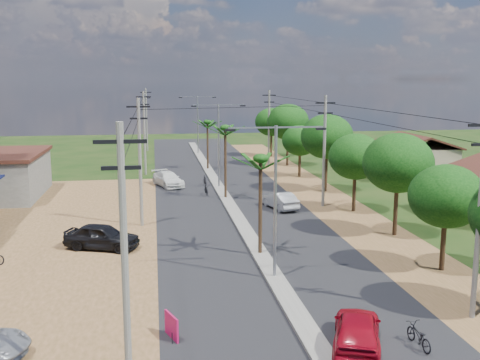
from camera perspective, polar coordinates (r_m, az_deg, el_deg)
The scene contains 34 objects.
ground at distance 29.66m, azimuth 3.51°, elevation -10.04°, with size 160.00×160.00×0.00m, color black.
road at distance 43.81m, azimuth -0.64°, elevation -3.30°, with size 12.00×110.00×0.04m, color black.
median at distance 46.69m, azimuth -1.16°, elevation -2.37°, with size 1.00×90.00×0.18m, color #605E56.
dirt_lot_west at distance 37.73m, azimuth -22.34°, elevation -6.32°, with size 18.00×46.00×0.04m, color #533F1C.
dirt_shoulder_east at distance 45.75m, azimuth 9.97°, elevation -2.88°, with size 5.00×90.00×0.03m, color #533F1C.
house_east_far at distance 61.92m, azimuth 17.20°, elevation 2.46°, with size 7.60×7.50×4.60m.
tree_east_b at distance 31.78m, azimuth 20.22°, elevation -1.57°, with size 4.00×4.00×5.83m.
tree_east_c at distance 37.99m, azimuth 15.76°, elevation 1.67°, with size 4.60×4.60×6.83m.
tree_east_d at distance 44.35m, azimuth 11.65°, elevation 2.33°, with size 4.20×4.20×6.13m.
tree_east_e at distance 51.84m, azimuth 8.83°, elevation 4.37°, with size 4.80×4.80×7.14m.
tree_east_f at distance 59.50m, azimuth 6.12°, elevation 4.01°, with size 3.80×3.80×5.52m.
tree_east_g at distance 67.25m, azimuth 4.89°, elevation 5.90°, with size 5.00×5.00×7.38m.
tree_east_h at distance 75.01m, azimuth 3.22°, elevation 5.90°, with size 4.40×4.40×6.52m.
palm_median_near at distance 32.09m, azimuth 2.11°, elevation 1.75°, with size 2.00×2.00×6.15m.
palm_median_mid at distance 47.75m, azimuth -1.51°, elevation 4.98°, with size 2.00×2.00×6.55m.
palm_median_far at distance 63.65m, azimuth -3.33°, elevation 5.69°, with size 2.00×2.00×5.85m.
streetlight_near at distance 28.36m, azimuth 3.61°, elevation -0.93°, with size 5.10×0.18×8.00m.
streetlight_mid at distance 52.80m, azimuth -2.19°, elevation 4.26°, with size 5.10×0.18×8.00m.
streetlight_far at distance 77.60m, azimuth -4.32°, elevation 6.14°, with size 5.10×0.18×8.00m.
utility_pole_w_a at distance 18.06m, azimuth -11.65°, elevation -7.73°, with size 1.60×0.24×9.00m.
utility_pole_w_b at distance 39.57m, azimuth -10.13°, elevation 2.07°, with size 1.60×0.24×9.00m.
utility_pole_w_c at distance 61.43m, azimuth -9.68°, elevation 4.93°, with size 1.60×0.24×9.00m.
utility_pole_w_d at distance 82.37m, azimuth -9.48°, elevation 6.24°, with size 1.60×0.24×9.00m.
utility_pole_e_a at distance 25.70m, azimuth 23.20°, elevation -2.98°, with size 1.60×0.24×9.00m.
utility_pole_e_b at distance 45.57m, azimuth 8.56°, elevation 3.17°, with size 1.60×0.24×9.00m.
utility_pole_e_c at distance 66.78m, azimuth 2.96°, elevation 5.47°, with size 1.60×0.24×9.00m.
car_red_near at distance 22.67m, azimuth 11.81°, elevation -14.80°, with size 1.77×4.40×1.50m, color maroon.
car_silver_mid at distance 44.95m, azimuth 4.07°, elevation -2.11°, with size 1.44×4.14×1.36m, color gray.
car_white_far at distance 54.65m, azimuth -7.32°, elevation 0.05°, with size 1.93×4.74×1.38m, color silver.
car_parked_dark at distance 35.36m, azimuth -13.86°, elevation -5.64°, with size 1.84×4.57×1.56m, color black.
moto_rider_east at distance 23.51m, azimuth 17.68°, elevation -14.94°, with size 0.60×1.71×0.90m, color black.
moto_rider_west_a at distance 50.41m, azimuth -3.45°, elevation -0.99°, with size 0.64×1.83×0.96m, color black.
moto_rider_west_b at distance 54.83m, azimuth -3.59°, elevation -0.09°, with size 0.44×1.56×0.94m, color black.
roadside_sign at distance 23.32m, azimuth -6.97°, elevation -14.57°, with size 0.52×1.18×1.03m.
Camera 1 is at (-5.98, -27.18, 10.25)m, focal length 42.00 mm.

